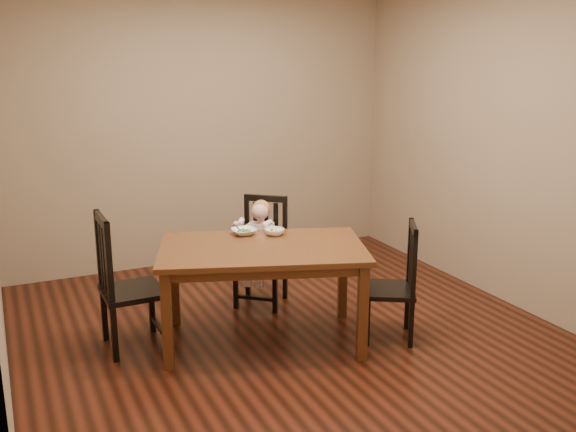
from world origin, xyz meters
name	(u,v)px	position (x,y,z in m)	size (l,w,h in m)	color
room	(287,161)	(0.00, 0.00, 1.35)	(4.01, 4.01, 2.71)	#471B0F
dining_table	(262,257)	(-0.23, -0.06, 0.66)	(1.70, 1.33, 0.75)	#492711
chair_child	(262,253)	(0.07, 0.66, 0.44)	(0.55, 0.55, 0.93)	black
chair_left	(125,285)	(-1.18, 0.26, 0.49)	(0.43, 0.45, 1.02)	black
chair_right	(395,284)	(0.70, -0.43, 0.43)	(0.52, 0.52, 0.90)	black
toddler	(260,241)	(0.04, 0.63, 0.56)	(0.27, 0.34, 0.47)	white
bowl_peas	(244,232)	(-0.24, 0.28, 0.77)	(0.19, 0.19, 0.05)	white
bowl_veg	(274,232)	(-0.03, 0.17, 0.77)	(0.16, 0.16, 0.05)	white
fork	(239,230)	(-0.28, 0.28, 0.79)	(0.03, 0.13, 0.05)	silver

